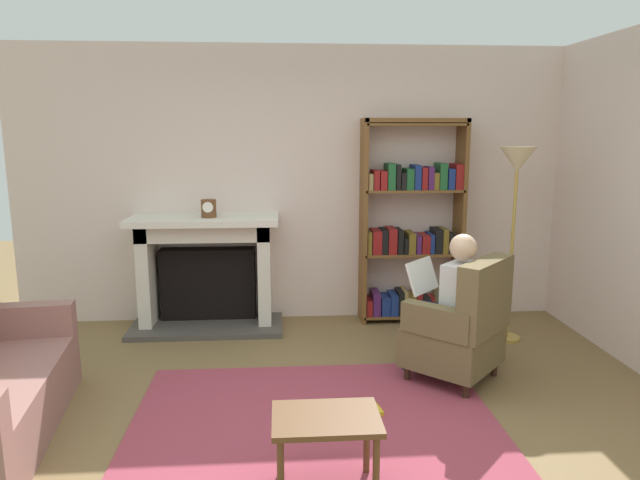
# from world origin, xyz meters

# --- Properties ---
(ground) EXTENTS (14.00, 14.00, 0.00)m
(ground) POSITION_xyz_m (0.00, 0.00, 0.00)
(ground) COLOR brown
(back_wall) EXTENTS (5.60, 0.10, 2.70)m
(back_wall) POSITION_xyz_m (0.00, 2.55, 1.35)
(back_wall) COLOR beige
(back_wall) RESTS_ON ground
(side_wall_right) EXTENTS (0.10, 5.20, 2.70)m
(side_wall_right) POSITION_xyz_m (2.65, 1.25, 1.35)
(side_wall_right) COLOR beige
(side_wall_right) RESTS_ON ground
(area_rug) EXTENTS (2.40, 1.80, 0.01)m
(area_rug) POSITION_xyz_m (0.00, 0.30, 0.01)
(area_rug) COLOR #963849
(area_rug) RESTS_ON ground
(fireplace) EXTENTS (1.44, 0.64, 1.09)m
(fireplace) POSITION_xyz_m (-0.92, 2.30, 0.58)
(fireplace) COLOR #4C4742
(fireplace) RESTS_ON ground
(mantel_clock) EXTENTS (0.14, 0.14, 0.17)m
(mantel_clock) POSITION_xyz_m (-0.87, 2.20, 1.17)
(mantel_clock) COLOR brown
(mantel_clock) RESTS_ON fireplace
(bookshelf) EXTENTS (1.00, 0.32, 2.00)m
(bookshelf) POSITION_xyz_m (1.09, 2.33, 0.95)
(bookshelf) COLOR brown
(bookshelf) RESTS_ON ground
(armchair_reading) EXTENTS (0.89, 0.89, 0.97)m
(armchair_reading) POSITION_xyz_m (1.15, 0.88, 0.42)
(armchair_reading) COLOR #331E14
(armchair_reading) RESTS_ON ground
(seated_reader) EXTENTS (0.59, 0.58, 1.14)m
(seated_reader) POSITION_xyz_m (1.06, 0.96, 0.62)
(seated_reader) COLOR silver
(seated_reader) RESTS_ON ground
(side_table) EXTENTS (0.56, 0.39, 0.44)m
(side_table) POSITION_xyz_m (0.01, -0.43, 0.37)
(side_table) COLOR brown
(side_table) RESTS_ON ground
(scattered_books) EXTENTS (0.37, 0.37, 0.04)m
(scattered_books) POSITION_xyz_m (0.28, 0.35, 0.03)
(scattered_books) COLOR gold
(scattered_books) RESTS_ON area_rug
(floor_lamp) EXTENTS (0.32, 0.32, 1.75)m
(floor_lamp) POSITION_xyz_m (1.85, 1.70, 1.49)
(floor_lamp) COLOR #B7933F
(floor_lamp) RESTS_ON ground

